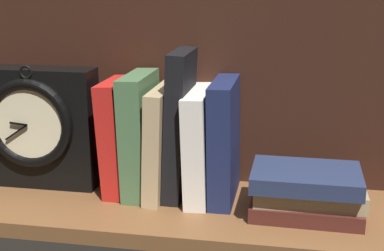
{
  "coord_description": "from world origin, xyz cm",
  "views": [
    {
      "loc": [
        21.21,
        -85.67,
        37.41
      ],
      "look_at": [
        4.46,
        3.93,
        12.48
      ],
      "focal_mm": 52.3,
      "sensor_mm": 36.0,
      "label": 1
    }
  ],
  "objects_px": {
    "book_white_catcher": "(201,144)",
    "book_navy_bierce": "(224,140)",
    "book_tan_shortstories": "(162,141)",
    "book_red_requiem": "(118,136)",
    "book_green_romantic": "(140,134)",
    "framed_clock": "(36,127)",
    "book_black_skeptic": "(180,124)",
    "book_stack_side": "(307,192)"
  },
  "relations": [
    {
      "from": "book_tan_shortstories",
      "to": "book_navy_bierce",
      "type": "xyz_separation_m",
      "value": [
        0.11,
        0.0,
        0.01
      ]
    },
    {
      "from": "book_white_catcher",
      "to": "book_navy_bierce",
      "type": "bearing_deg",
      "value": 0.0
    },
    {
      "from": "book_green_romantic",
      "to": "framed_clock",
      "type": "relative_size",
      "value": 0.93
    },
    {
      "from": "book_green_romantic",
      "to": "book_navy_bierce",
      "type": "xyz_separation_m",
      "value": [
        0.15,
        0.0,
        -0.0
      ]
    },
    {
      "from": "book_green_romantic",
      "to": "book_stack_side",
      "type": "height_order",
      "value": "book_green_romantic"
    },
    {
      "from": "book_red_requiem",
      "to": "book_navy_bierce",
      "type": "xyz_separation_m",
      "value": [
        0.19,
        0.0,
        0.0
      ]
    },
    {
      "from": "book_white_catcher",
      "to": "book_tan_shortstories",
      "type": "bearing_deg",
      "value": 180.0
    },
    {
      "from": "framed_clock",
      "to": "book_black_skeptic",
      "type": "bearing_deg",
      "value": 0.98
    },
    {
      "from": "book_red_requiem",
      "to": "book_white_catcher",
      "type": "bearing_deg",
      "value": 0.0
    },
    {
      "from": "book_tan_shortstories",
      "to": "book_white_catcher",
      "type": "bearing_deg",
      "value": 0.0
    },
    {
      "from": "book_stack_side",
      "to": "book_white_catcher",
      "type": "bearing_deg",
      "value": 164.63
    },
    {
      "from": "book_red_requiem",
      "to": "book_green_romantic",
      "type": "distance_m",
      "value": 0.04
    },
    {
      "from": "framed_clock",
      "to": "book_stack_side",
      "type": "height_order",
      "value": "framed_clock"
    },
    {
      "from": "framed_clock",
      "to": "book_white_catcher",
      "type": "bearing_deg",
      "value": 0.86
    },
    {
      "from": "framed_clock",
      "to": "book_green_romantic",
      "type": "bearing_deg",
      "value": 1.34
    },
    {
      "from": "book_navy_bierce",
      "to": "book_black_skeptic",
      "type": "bearing_deg",
      "value": 180.0
    },
    {
      "from": "book_navy_bierce",
      "to": "book_white_catcher",
      "type": "bearing_deg",
      "value": 180.0
    },
    {
      "from": "book_white_catcher",
      "to": "framed_clock",
      "type": "relative_size",
      "value": 0.83
    },
    {
      "from": "book_green_romantic",
      "to": "book_red_requiem",
      "type": "bearing_deg",
      "value": 180.0
    },
    {
      "from": "book_red_requiem",
      "to": "book_tan_shortstories",
      "type": "distance_m",
      "value": 0.08
    },
    {
      "from": "book_red_requiem",
      "to": "book_black_skeptic",
      "type": "relative_size",
      "value": 0.79
    },
    {
      "from": "book_white_catcher",
      "to": "book_navy_bierce",
      "type": "height_order",
      "value": "book_navy_bierce"
    },
    {
      "from": "framed_clock",
      "to": "book_stack_side",
      "type": "bearing_deg",
      "value": -5.4
    },
    {
      "from": "book_green_romantic",
      "to": "book_white_catcher",
      "type": "xyz_separation_m",
      "value": [
        0.11,
        0.0,
        -0.01
      ]
    },
    {
      "from": "book_tan_shortstories",
      "to": "book_navy_bierce",
      "type": "height_order",
      "value": "book_navy_bierce"
    },
    {
      "from": "book_green_romantic",
      "to": "book_navy_bierce",
      "type": "height_order",
      "value": "book_green_romantic"
    },
    {
      "from": "book_red_requiem",
      "to": "book_stack_side",
      "type": "height_order",
      "value": "book_red_requiem"
    },
    {
      "from": "book_tan_shortstories",
      "to": "book_navy_bierce",
      "type": "bearing_deg",
      "value": 0.0
    },
    {
      "from": "book_black_skeptic",
      "to": "book_white_catcher",
      "type": "bearing_deg",
      "value": 0.0
    },
    {
      "from": "book_green_romantic",
      "to": "book_navy_bierce",
      "type": "relative_size",
      "value": 1.03
    },
    {
      "from": "book_tan_shortstories",
      "to": "framed_clock",
      "type": "distance_m",
      "value": 0.23
    },
    {
      "from": "book_red_requiem",
      "to": "book_green_romantic",
      "type": "relative_size",
      "value": 0.94
    },
    {
      "from": "book_red_requiem",
      "to": "book_stack_side",
      "type": "distance_m",
      "value": 0.34
    },
    {
      "from": "book_white_catcher",
      "to": "book_navy_bierce",
      "type": "xyz_separation_m",
      "value": [
        0.04,
        0.0,
        0.01
      ]
    },
    {
      "from": "book_navy_bierce",
      "to": "framed_clock",
      "type": "relative_size",
      "value": 0.91
    },
    {
      "from": "book_red_requiem",
      "to": "book_navy_bierce",
      "type": "bearing_deg",
      "value": 0.0
    },
    {
      "from": "book_green_romantic",
      "to": "book_white_catcher",
      "type": "bearing_deg",
      "value": 0.0
    },
    {
      "from": "book_red_requiem",
      "to": "book_black_skeptic",
      "type": "height_order",
      "value": "book_black_skeptic"
    },
    {
      "from": "book_red_requiem",
      "to": "book_navy_bierce",
      "type": "height_order",
      "value": "book_navy_bierce"
    },
    {
      "from": "book_tan_shortstories",
      "to": "book_navy_bierce",
      "type": "distance_m",
      "value": 0.11
    },
    {
      "from": "book_black_skeptic",
      "to": "book_navy_bierce",
      "type": "distance_m",
      "value": 0.08
    },
    {
      "from": "book_tan_shortstories",
      "to": "book_red_requiem",
      "type": "bearing_deg",
      "value": 180.0
    }
  ]
}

